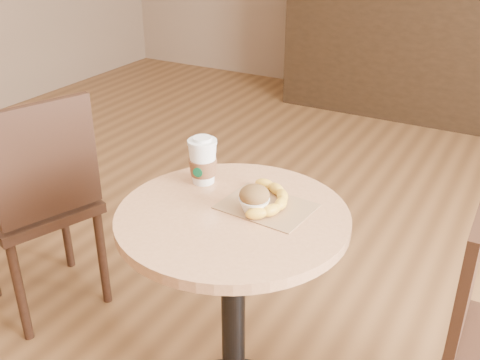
% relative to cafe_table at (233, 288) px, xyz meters
% --- Properties ---
extents(cafe_table, '(0.63, 0.63, 0.75)m').
position_rel_cafe_table_xyz_m(cafe_table, '(0.00, 0.00, 0.00)').
color(cafe_table, black).
rests_on(cafe_table, ground).
extents(chair_left, '(0.50, 0.50, 0.90)m').
position_rel_cafe_table_xyz_m(chair_left, '(-0.90, 0.12, -0.01)').
color(chair_left, '#321C11').
rests_on(chair_left, ground).
extents(service_counter, '(2.30, 0.65, 1.04)m').
position_rel_cafe_table_xyz_m(service_counter, '(-0.10, 3.22, 0.02)').
color(service_counter, black).
rests_on(service_counter, ground).
extents(kraft_bag, '(0.25, 0.20, 0.00)m').
position_rel_cafe_table_xyz_m(kraft_bag, '(0.06, 0.07, 0.25)').
color(kraft_bag, '#916A46').
rests_on(kraft_bag, cafe_table).
extents(coffee_cup, '(0.08, 0.09, 0.14)m').
position_rel_cafe_table_xyz_m(coffee_cup, '(-0.17, 0.12, 0.31)').
color(coffee_cup, white).
rests_on(coffee_cup, cafe_table).
extents(muffin, '(0.08, 0.08, 0.07)m').
position_rel_cafe_table_xyz_m(muffin, '(0.05, 0.03, 0.29)').
color(muffin, white).
rests_on(muffin, kraft_bag).
extents(banana, '(0.20, 0.25, 0.03)m').
position_rel_cafe_table_xyz_m(banana, '(0.06, 0.08, 0.27)').
color(banana, yellow).
rests_on(banana, kraft_bag).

